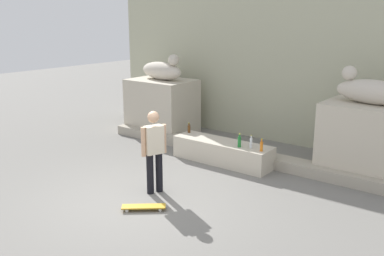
# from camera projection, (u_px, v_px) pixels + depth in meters

# --- Properties ---
(ground_plane) EXTENTS (40.00, 40.00, 0.00)m
(ground_plane) POSITION_uv_depth(u_px,v_px,m) (140.00, 201.00, 8.16)
(ground_plane) COLOR slate
(facade_wall) EXTENTS (11.02, 0.60, 5.31)m
(facade_wall) POSITION_uv_depth(u_px,v_px,m) (278.00, 45.00, 11.74)
(facade_wall) COLOR #B5B698
(facade_wall) RESTS_ON ground_plane
(pedestal_left) EXTENTS (1.90, 1.37, 1.62)m
(pedestal_left) POSITION_uv_depth(u_px,v_px,m) (162.00, 106.00, 12.82)
(pedestal_left) COLOR beige
(pedestal_left) RESTS_ON ground_plane
(pedestal_right) EXTENTS (1.90, 1.37, 1.62)m
(pedestal_right) POSITION_uv_depth(u_px,v_px,m) (368.00, 140.00, 9.30)
(pedestal_right) COLOR beige
(pedestal_right) RESTS_ON ground_plane
(statue_reclining_left) EXTENTS (1.67, 0.79, 0.78)m
(statue_reclining_left) POSITION_uv_depth(u_px,v_px,m) (162.00, 70.00, 12.51)
(statue_reclining_left) COLOR beige
(statue_reclining_left) RESTS_ON pedestal_left
(statue_reclining_right) EXTENTS (1.65, 0.74, 0.78)m
(statue_reclining_right) POSITION_uv_depth(u_px,v_px,m) (371.00, 91.00, 9.05)
(statue_reclining_right) COLOR beige
(statue_reclining_right) RESTS_ON pedestal_right
(ledge_block) EXTENTS (2.50, 0.70, 0.53)m
(ledge_block) POSITION_uv_depth(u_px,v_px,m) (222.00, 152.00, 10.27)
(ledge_block) COLOR beige
(ledge_block) RESTS_ON ground_plane
(skater) EXTENTS (0.32, 0.51, 1.67)m
(skater) POSITION_uv_depth(u_px,v_px,m) (154.00, 148.00, 8.35)
(skater) COLOR black
(skater) RESTS_ON ground_plane
(skateboard) EXTENTS (0.74, 0.67, 0.08)m
(skateboard) POSITION_uv_depth(u_px,v_px,m) (144.00, 207.00, 7.77)
(skateboard) COLOR gold
(skateboard) RESTS_ON ground_plane
(bottle_green) EXTENTS (0.08, 0.08, 0.32)m
(bottle_green) POSITION_uv_depth(u_px,v_px,m) (239.00, 141.00, 9.72)
(bottle_green) COLOR #1E722D
(bottle_green) RESTS_ON ledge_block
(bottle_clear) EXTENTS (0.06, 0.06, 0.31)m
(bottle_clear) POSITION_uv_depth(u_px,v_px,m) (251.00, 143.00, 9.65)
(bottle_clear) COLOR silver
(bottle_clear) RESTS_ON ledge_block
(bottle_brown) EXTENTS (0.07, 0.07, 0.26)m
(bottle_brown) POSITION_uv_depth(u_px,v_px,m) (189.00, 129.00, 10.94)
(bottle_brown) COLOR #593314
(bottle_brown) RESTS_ON ledge_block
(bottle_orange) EXTENTS (0.07, 0.07, 0.29)m
(bottle_orange) POSITION_uv_depth(u_px,v_px,m) (261.00, 146.00, 9.43)
(bottle_orange) COLOR orange
(bottle_orange) RESTS_ON ledge_block
(stair_step) EXTENTS (7.87, 0.50, 0.25)m
(stair_step) POSITION_uv_depth(u_px,v_px,m) (233.00, 152.00, 10.69)
(stair_step) COLOR #A9A08F
(stair_step) RESTS_ON ground_plane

